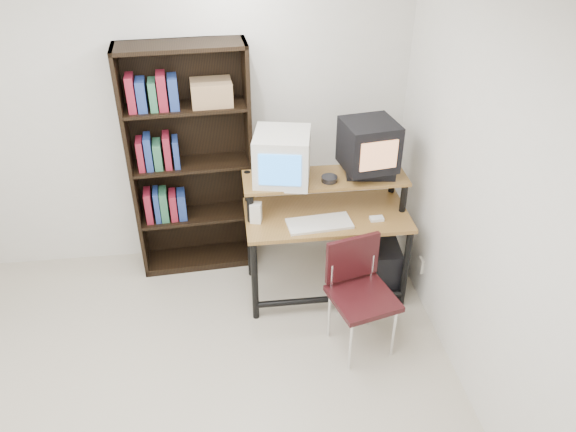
{
  "coord_description": "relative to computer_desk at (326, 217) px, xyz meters",
  "views": [
    {
      "loc": [
        0.52,
        -2.19,
        3.0
      ],
      "look_at": [
        0.93,
        1.1,
        0.87
      ],
      "focal_mm": 35.0,
      "sensor_mm": 36.0,
      "label": 1
    }
  ],
  "objects": [
    {
      "name": "back_wall",
      "position": [
        -1.25,
        0.67,
        0.61
      ],
      "size": [
        4.0,
        0.01,
        2.6
      ],
      "primitive_type": "cube",
      "color": "silver",
      "rests_on": "floor"
    },
    {
      "name": "right_wall",
      "position": [
        0.75,
        -1.33,
        0.61
      ],
      "size": [
        0.01,
        4.0,
        2.6
      ],
      "primitive_type": "cube",
      "color": "silver",
      "rests_on": "floor"
    },
    {
      "name": "computer_desk",
      "position": [
        0.0,
        0.0,
        0.0
      ],
      "size": [
        1.23,
        0.62,
        0.98
      ],
      "rotation": [
        0.0,
        0.0,
        -0.0
      ],
      "color": "olive",
      "rests_on": "floor"
    },
    {
      "name": "crt_monitor",
      "position": [
        -0.32,
        0.12,
        0.47
      ],
      "size": [
        0.47,
        0.47,
        0.38
      ],
      "rotation": [
        0.0,
        0.0,
        -0.2
      ],
      "color": "silver",
      "rests_on": "computer_desk"
    },
    {
      "name": "vcr",
      "position": [
        0.34,
        0.11,
        0.32
      ],
      "size": [
        0.39,
        0.31,
        0.08
      ],
      "primitive_type": "cube",
      "rotation": [
        0.0,
        0.0,
        -0.14
      ],
      "color": "black",
      "rests_on": "computer_desk"
    },
    {
      "name": "crt_tv",
      "position": [
        0.32,
        0.1,
        0.54
      ],
      "size": [
        0.42,
        0.42,
        0.35
      ],
      "rotation": [
        0.0,
        0.0,
        0.15
      ],
      "color": "black",
      "rests_on": "vcr"
    },
    {
      "name": "cd_spindle",
      "position": [
        0.02,
        0.03,
        0.3
      ],
      "size": [
        0.14,
        0.14,
        0.05
      ],
      "primitive_type": "cylinder",
      "rotation": [
        0.0,
        0.0,
        -0.19
      ],
      "color": "#26262B",
      "rests_on": "computer_desk"
    },
    {
      "name": "keyboard",
      "position": [
        -0.08,
        -0.17,
        0.05
      ],
      "size": [
        0.49,
        0.25,
        0.03
      ],
      "primitive_type": "cube",
      "rotation": [
        0.0,
        0.0,
        0.09
      ],
      "color": "silver",
      "rests_on": "computer_desk"
    },
    {
      "name": "mousepad",
      "position": [
        0.35,
        -0.14,
        0.03
      ],
      "size": [
        0.23,
        0.19,
        0.01
      ],
      "primitive_type": "cube",
      "rotation": [
        0.0,
        0.0,
        0.06
      ],
      "color": "black",
      "rests_on": "computer_desk"
    },
    {
      "name": "mouse",
      "position": [
        0.35,
        -0.16,
        0.05
      ],
      "size": [
        0.1,
        0.06,
        0.03
      ],
      "primitive_type": "cube",
      "rotation": [
        0.0,
        0.0,
        0.03
      ],
      "color": "white",
      "rests_on": "mousepad"
    },
    {
      "name": "desk_speaker",
      "position": [
        -0.54,
        -0.06,
        0.11
      ],
      "size": [
        0.1,
        0.09,
        0.17
      ],
      "primitive_type": "cube",
      "rotation": [
        0.0,
        0.0,
        -0.23
      ],
      "color": "silver",
      "rests_on": "computer_desk"
    },
    {
      "name": "pc_tower",
      "position": [
        0.49,
        -0.02,
        -0.48
      ],
      "size": [
        0.23,
        0.46,
        0.42
      ],
      "primitive_type": "cube",
      "rotation": [
        0.0,
        0.0,
        -0.08
      ],
      "color": "black",
      "rests_on": "floor"
    },
    {
      "name": "school_chair",
      "position": [
        0.13,
        -0.61,
        -0.18
      ],
      "size": [
        0.51,
        0.51,
        0.83
      ],
      "rotation": [
        0.0,
        0.0,
        0.26
      ],
      "color": "black",
      "rests_on": "floor"
    },
    {
      "name": "bookshelf",
      "position": [
        -1.01,
        0.53,
        0.28
      ],
      "size": [
        0.97,
        0.38,
        1.9
      ],
      "rotation": [
        0.0,
        0.0,
        0.06
      ],
      "color": "black",
      "rests_on": "floor"
    },
    {
      "name": "wall_outlet",
      "position": [
        0.74,
        -0.18,
        -0.39
      ],
      "size": [
        0.02,
        0.08,
        0.12
      ],
      "primitive_type": "cube",
      "color": "beige",
      "rests_on": "right_wall"
    }
  ]
}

